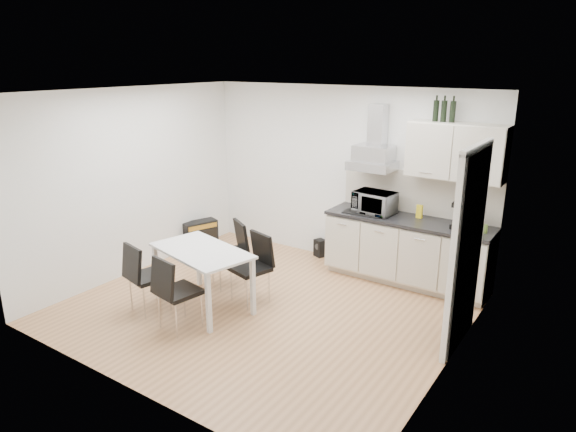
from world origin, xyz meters
name	(u,v)px	position (x,y,z in m)	size (l,w,h in m)	color
ground	(264,308)	(0.00, 0.00, 0.00)	(4.50, 4.50, 0.00)	tan
wall_back	(344,176)	(0.00, 2.00, 1.30)	(4.50, 0.10, 2.60)	white
wall_front	(122,260)	(0.00, -2.00, 1.30)	(4.50, 0.10, 2.60)	white
wall_left	(133,182)	(-2.25, 0.00, 1.30)	(0.10, 4.00, 2.60)	white
wall_right	(457,244)	(2.25, 0.00, 1.30)	(0.10, 4.00, 2.60)	white
ceiling	(261,92)	(0.00, 0.00, 2.60)	(4.50, 4.50, 0.00)	white
doorway	(467,251)	(2.21, 0.55, 1.05)	(0.08, 1.04, 2.10)	white
kitchenette	(412,225)	(1.19, 1.73, 0.83)	(2.22, 0.64, 2.52)	beige
dining_table	(202,257)	(-0.65, -0.37, 0.66)	(1.41, 1.01, 0.75)	white
chair_far_left	(228,255)	(-0.81, 0.28, 0.44)	(0.44, 0.50, 0.88)	black
chair_far_right	(250,269)	(-0.25, 0.05, 0.44)	(0.44, 0.50, 0.88)	black
chair_near_left	(149,277)	(-1.11, -0.82, 0.44)	(0.44, 0.50, 0.88)	black
chair_near_right	(179,292)	(-0.50, -0.92, 0.44)	(0.44, 0.50, 0.88)	black
guitar_amp	(200,235)	(-2.11, 1.12, 0.23)	(0.42, 0.60, 0.46)	black
floor_speaker	(320,248)	(-0.32, 1.90, 0.14)	(0.16, 0.14, 0.27)	black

